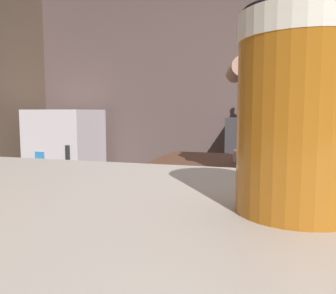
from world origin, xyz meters
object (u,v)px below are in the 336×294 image
object	(u,v)px
mini_fridge	(66,169)
bottle_olive_oil	(243,107)
pint_glass_near	(299,115)
bottle_hot_sauce	(284,108)
bottle_soy	(255,109)
mixing_bowl	(253,156)
bartender	(285,146)
bottle_vinegar	(296,106)

from	to	relation	value
mini_fridge	bottle_olive_oil	world-z (taller)	bottle_olive_oil
pint_glass_near	bottle_hot_sauce	bearing A→B (deg)	88.82
mini_fridge	bottle_soy	size ratio (longest dim) A/B	5.82
bottle_olive_oil	mixing_bowl	bearing A→B (deg)	-82.89
bottle_olive_oil	bottle_soy	world-z (taller)	bottle_olive_oil
mixing_bowl	bottle_hot_sauce	distance (m)	1.40
pint_glass_near	bottle_soy	xyz separation A→B (m)	(-0.18, 2.94, 0.02)
mini_fridge	pint_glass_near	bearing A→B (deg)	-53.77
bottle_soy	pint_glass_near	bearing A→B (deg)	-86.44
bottle_hot_sauce	bottle_soy	distance (m)	0.25
pint_glass_near	mixing_bowl	bearing A→B (deg)	94.20
bartender	bottle_olive_oil	bearing A→B (deg)	-1.58
bartender	bottle_vinegar	distance (m)	1.70
mini_fridge	bottle_olive_oil	size ratio (longest dim) A/B	4.66
mixing_bowl	mini_fridge	bearing A→B (deg)	149.31
bottle_olive_oil	bartender	bearing A→B (deg)	-80.05
mixing_bowl	bottle_vinegar	distance (m)	1.30
pint_glass_near	bottle_hot_sauce	world-z (taller)	bottle_hot_sauce
mixing_bowl	pint_glass_near	size ratio (longest dim) A/B	1.54
bottle_hot_sauce	bottle_vinegar	size ratio (longest dim) A/B	0.85
bartender	bottle_soy	world-z (taller)	bartender
mixing_bowl	bottle_soy	distance (m)	1.36
mixing_bowl	bottle_hot_sauce	bearing A→B (deg)	82.51
bottle_vinegar	mini_fridge	bearing A→B (deg)	-176.33
bartender	bottle_soy	bearing A→B (deg)	-4.78
mini_fridge	bottle_olive_oil	bearing A→B (deg)	7.60
mixing_bowl	bottle_hot_sauce	world-z (taller)	bottle_hot_sauce
bartender	bottle_hot_sauce	size ratio (longest dim) A/B	8.35
mini_fridge	bottle_vinegar	distance (m)	2.23
bottle_soy	bottle_olive_oil	bearing A→B (deg)	-178.91
bottle_hot_sauce	bottle_soy	xyz separation A→B (m)	(-0.24, -0.02, -0.00)
bottle_vinegar	bottle_olive_oil	bearing A→B (deg)	168.32
pint_glass_near	bottle_olive_oil	distance (m)	2.95
mixing_bowl	bottle_vinegar	bearing A→B (deg)	77.83
pint_glass_near	bottle_olive_oil	world-z (taller)	bottle_olive_oil
mini_fridge	bottle_hot_sauce	world-z (taller)	bottle_hot_sauce
bartender	mixing_bowl	distance (m)	0.47
bartender	pint_glass_near	world-z (taller)	bartender
mini_fridge	bartender	xyz separation A→B (m)	(2.01, -1.55, 0.44)
bottle_olive_oil	bottle_soy	distance (m)	0.10
mini_fridge	bartender	distance (m)	2.58
mini_fridge	bottle_hot_sauce	size ratio (longest dim) A/B	5.56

